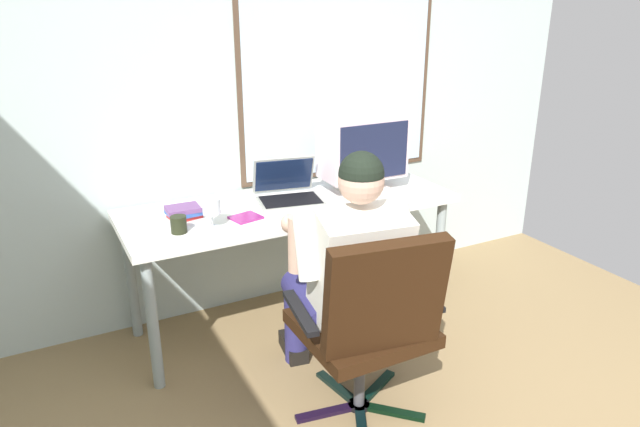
{
  "coord_description": "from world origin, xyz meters",
  "views": [
    {
      "loc": [
        -1.17,
        -0.74,
        1.77
      ],
      "look_at": [
        0.02,
        1.55,
        0.81
      ],
      "focal_mm": 32.5,
      "sensor_mm": 36.0,
      "label": 1
    }
  ],
  "objects": [
    {
      "name": "wall_rear",
      "position": [
        0.03,
        2.35,
        1.33
      ],
      "size": [
        4.53,
        0.08,
        2.65
      ],
      "color": "#B0C1BE",
      "rests_on": "ground"
    },
    {
      "name": "desk",
      "position": [
        0.06,
        1.97,
        0.66
      ],
      "size": [
        1.81,
        0.66,
        0.73
      ],
      "color": "gray",
      "rests_on": "ground"
    },
    {
      "name": "office_chair",
      "position": [
        -0.01,
        1.02,
        0.53
      ],
      "size": [
        0.66,
        0.63,
        0.93
      ],
      "color": "black",
      "rests_on": "ground"
    },
    {
      "name": "person_seated",
      "position": [
        0.02,
        1.28,
        0.63
      ],
      "size": [
        0.57,
        0.82,
        1.21
      ],
      "color": "navy",
      "rests_on": "ground"
    },
    {
      "name": "crt_monitor",
      "position": [
        0.53,
        2.0,
        0.98
      ],
      "size": [
        0.47,
        0.26,
        0.42
      ],
      "color": "beige",
      "rests_on": "desk"
    },
    {
      "name": "laptop",
      "position": [
        0.07,
        2.03,
        0.79
      ],
      "size": [
        0.4,
        0.38,
        0.22
      ],
      "color": "gray",
      "rests_on": "desk"
    },
    {
      "name": "wine_glass",
      "position": [
        -0.43,
        1.81,
        0.83
      ],
      "size": [
        0.09,
        0.09,
        0.15
      ],
      "color": "silver",
      "rests_on": "desk"
    },
    {
      "name": "book_stack",
      "position": [
        -0.52,
        2.0,
        0.76
      ],
      "size": [
        0.19,
        0.15,
        0.06
      ],
      "color": "red",
      "rests_on": "desk"
    },
    {
      "name": "cd_case",
      "position": [
        -0.25,
        1.85,
        0.74
      ],
      "size": [
        0.17,
        0.15,
        0.01
      ],
      "color": "#89226A",
      "rests_on": "desk"
    },
    {
      "name": "coffee_mug",
      "position": [
        -0.59,
        1.82,
        0.77
      ],
      "size": [
        0.08,
        0.08,
        0.08
      ],
      "color": "black",
      "rests_on": "desk"
    }
  ]
}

